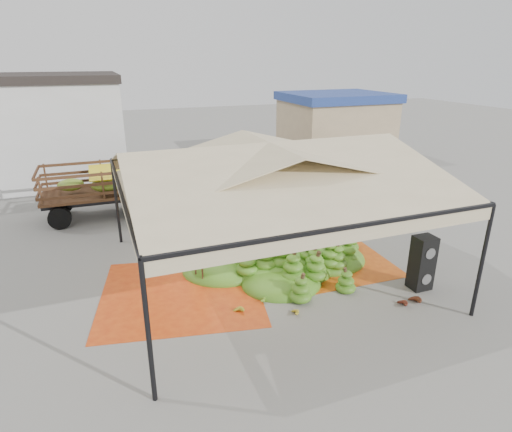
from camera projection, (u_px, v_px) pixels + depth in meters
name	position (u px, v px, depth m)	size (l,w,h in m)	color
ground	(267.00, 272.00, 13.10)	(90.00, 90.00, 0.00)	slate
canopy_tent	(269.00, 168.00, 11.94)	(8.10, 8.10, 4.00)	black
building_tan	(335.00, 126.00, 27.09)	(6.30, 5.30, 4.10)	tan
tarp_left	(181.00, 292.00, 12.00)	(4.35, 4.15, 0.01)	#DC5414
tarp_right	(328.00, 259.00, 13.96)	(3.56, 3.74, 0.01)	#D86114
banana_heap	(280.00, 246.00, 13.37)	(6.10, 5.01, 1.31)	#367217
hand_yellow_a	(293.00, 312.00, 10.93)	(0.38, 0.31, 0.17)	gold
hand_yellow_b	(238.00, 310.00, 10.98)	(0.42, 0.34, 0.19)	#AE8F22
hand_red_a	(414.00, 300.00, 11.42)	(0.51, 0.41, 0.23)	#592614
hand_red_b	(401.00, 303.00, 11.30)	(0.45, 0.37, 0.20)	#5C1E15
hand_green	(260.00, 299.00, 11.52)	(0.40, 0.33, 0.18)	#4B7B19
hanging_bunches	(281.00, 195.00, 11.78)	(1.74, 0.24, 0.20)	#387819
speaker_stack	(422.00, 263.00, 11.98)	(0.58, 0.50, 1.58)	black
banana_leaves	(199.00, 283.00, 12.48)	(0.96, 1.36, 3.70)	#386B1C
vendor	(223.00, 203.00, 16.78)	(0.59, 0.39, 1.62)	gray
truck_left	(130.00, 182.00, 17.70)	(6.35, 2.29, 2.17)	#53351B
truck_right	(303.00, 158.00, 22.01)	(6.36, 4.42, 2.08)	#53311B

